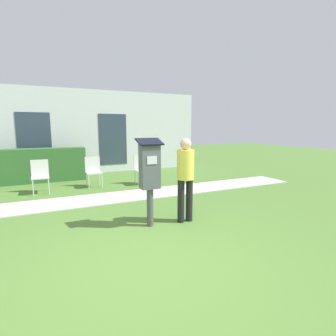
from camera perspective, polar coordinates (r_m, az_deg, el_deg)
The scene contains 9 objects.
ground_plane at distance 3.66m, azimuth -4.61°, elevation -20.28°, with size 40.00×40.00×0.00m, color #517A33.
sidewalk at distance 6.78m, azimuth -15.13°, elevation -6.59°, with size 12.00×1.10×0.02m.
building_facade at distance 10.60m, azimuth -19.52°, elevation 7.37°, with size 10.00×0.26×3.20m.
parking_meter at distance 4.64m, azimuth -4.01°, elevation -0.61°, with size 0.44×0.31×1.59m.
person_standing at distance 4.88m, azimuth 3.81°, elevation -1.19°, with size 0.32×0.32×1.58m.
outdoor_chair_left at distance 7.95m, azimuth -26.08°, elevation -1.11°, with size 0.44×0.44×0.90m.
outdoor_chair_middle at distance 8.19m, azimuth -15.96°, elevation -0.27°, with size 0.44×0.44×0.90m.
outdoor_chair_right at distance 8.28m, azimuth -5.76°, elevation 0.13°, with size 0.44×0.44×0.90m.
hedge_row at distance 9.54m, azimuth -26.39°, elevation 0.52°, with size 2.92×0.60×1.10m.
Camera 1 is at (-1.12, -2.99, 1.78)m, focal length 28.00 mm.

